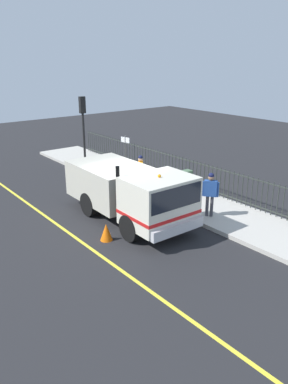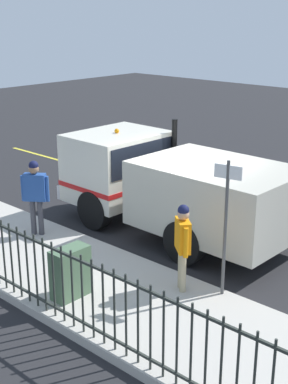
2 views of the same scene
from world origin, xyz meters
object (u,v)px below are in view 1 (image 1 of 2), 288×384
Objects in this scene: worker_standing at (210,190)px; street_sign at (126,156)px; work_truck at (132,190)px; pedestrian_distant at (141,169)px; traffic_cone at (106,232)px; traffic_light_near at (83,119)px; utility_cabinet at (184,181)px.

street_sign is at bearing -30.38° from worker_standing.
work_truck is 3.39× the size of worker_standing.
traffic_cone is at bearing -12.11° from pedestrian_distant.
traffic_light_near reaches higher than worker_standing.
worker_standing is at bearing -13.75° from traffic_cone.
utility_cabinet is at bearing -63.07° from worker_standing.
pedestrian_distant is at bearing 38.14° from traffic_cone.
traffic_light_near reaches higher than utility_cabinet.
traffic_light_near is (-0.36, 4.43, 1.79)m from pedestrian_distant.
traffic_light_near is 6.48m from utility_cabinet.
utility_cabinet is (1.36, 2.78, -0.61)m from worker_standing.
utility_cabinet is at bearing 108.28° from traffic_light_near.
utility_cabinet is (3.77, 1.02, -0.64)m from work_truck.
work_truck is at bearing -122.01° from street_sign.
worker_standing is 2.85× the size of traffic_cone.
utility_cabinet is (1.55, -1.31, -0.55)m from pedestrian_distant.
pedestrian_distant is 1.77× the size of utility_cabinet.
street_sign is (-1.91, 1.96, 1.09)m from utility_cabinet.
work_truck is at bearing -4.02° from pedestrian_distant.
street_sign reaches higher than utility_cabinet.
worker_standing is at bearing 93.61° from traffic_light_near.
street_sign reaches higher than pedestrian_distant.
traffic_light_near is at bearing -33.43° from worker_standing.
work_truck is 3.96m from utility_cabinet.
street_sign is (1.86, 2.98, 0.45)m from work_truck.
worker_standing is 3.15m from utility_cabinet.
pedestrian_distant is 2.70× the size of traffic_cone.
worker_standing is 4.34m from traffic_cone.
utility_cabinet is 2.95m from street_sign.
worker_standing is 0.70× the size of street_sign.
traffic_cone is (-4.12, 1.01, -0.92)m from worker_standing.
traffic_light_near is 4.22× the size of utility_cabinet.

